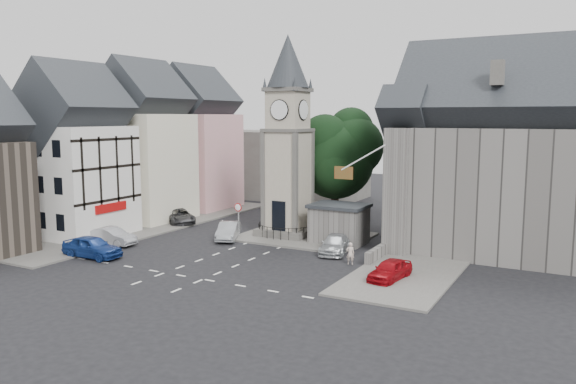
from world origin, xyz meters
The scene contains 23 objects.
ground centered at (0.00, 0.00, 0.00)m, with size 120.00×120.00×0.00m, color black.
pavement_west centered at (-12.50, 6.00, 0.07)m, with size 6.00×30.00×0.14m, color #595651.
pavement_east centered at (12.00, 8.00, 0.07)m, with size 6.00×26.00×0.14m, color #595651.
central_island centered at (1.50, 8.00, 0.08)m, with size 10.00×8.00×0.16m, color #595651.
road_markings centered at (0.00, -5.50, 0.01)m, with size 20.00×8.00×0.01m, color silver.
clock_tower centered at (0.00, 7.99, 8.12)m, with size 4.86×4.86×16.25m.
stone_shelter centered at (4.80, 7.50, 1.55)m, with size 4.30×3.30×3.08m.
town_tree centered at (2.00, 13.00, 6.97)m, with size 7.20×7.20×10.80m.
warning_sign_post centered at (-3.20, 5.43, 2.03)m, with size 0.70×0.19×2.85m.
terrace_pink centered at (-15.50, 16.00, 6.58)m, with size 8.10×7.60×12.80m.
terrace_cream centered at (-15.50, 8.00, 6.58)m, with size 8.10×7.60×12.80m.
terrace_tudor centered at (-15.50, 0.00, 6.19)m, with size 8.10×7.60×12.00m.
backdrop_west centered at (-12.00, 28.00, 4.00)m, with size 20.00×10.00×8.00m, color #4C4944.
east_building centered at (15.59, 11.00, 6.26)m, with size 14.40×11.40×12.60m.
east_boundary_wall centered at (9.20, 10.00, 0.45)m, with size 0.40×16.00×0.90m, color #595652.
flagpole centered at (8.00, 4.00, 7.00)m, with size 3.68×0.10×2.74m.
car_west_blue centered at (-8.53, -4.91, 0.77)m, with size 1.82×4.51×1.54m, color navy.
car_west_silver centered at (-10.28, -1.42, 0.67)m, with size 1.42×4.08×1.34m, color #9D9FA5.
car_west_grey centered at (-11.40, 8.00, 0.66)m, with size 2.21×4.78×1.33m, color #333335.
car_island_silver centered at (-3.52, 4.50, 0.69)m, with size 1.47×4.22×1.39m, color #9CA1A5.
car_island_east centered at (5.78, 4.50, 0.64)m, with size 1.78×4.38×1.27m, color #ABB0B3.
car_east_red centered at (11.50, -0.28, 0.64)m, with size 1.52×3.77×1.28m, color #9E0810.
pedestrian centered at (8.00, 2.00, 0.75)m, with size 0.55×0.36×1.50m, color beige.
Camera 1 is at (21.77, -31.96, 9.79)m, focal length 35.00 mm.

